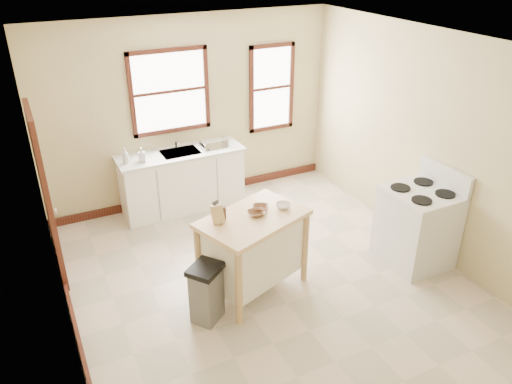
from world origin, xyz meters
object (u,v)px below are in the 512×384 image
knife_block (218,215)px  pepper_grinder (224,213)px  bowl_c (283,206)px  dish_rack (214,144)px  soap_bottle_a (125,156)px  soap_bottle_b (142,155)px  kitchen_island (253,253)px  gas_stove (418,217)px  bowl_a (256,213)px  trash_bin (207,293)px  bowl_b (261,208)px

knife_block → pepper_grinder: (0.09, 0.04, -0.02)m
bowl_c → dish_rack: bearing=89.4°
soap_bottle_a → soap_bottle_b: bearing=-4.3°
soap_bottle_b → kitchen_island: soap_bottle_b is taller
knife_block → bowl_c: (0.80, -0.02, -0.07)m
gas_stove → kitchen_island: bearing=169.3°
bowl_a → pepper_grinder: bearing=168.7°
pepper_grinder → gas_stove: size_ratio=0.12×
soap_bottle_a → pepper_grinder: (0.58, -2.11, 0.01)m
knife_block → bowl_c: bearing=-16.5°
trash_bin → gas_stove: bearing=-40.0°
knife_block → bowl_b: (0.55, 0.06, -0.08)m
bowl_b → bowl_c: bearing=-17.9°
soap_bottle_b → kitchen_island: (0.67, -2.15, -0.54)m
dish_rack → knife_block: bearing=-131.6°
pepper_grinder → soap_bottle_b: bearing=100.1°
pepper_grinder → bowl_b: pepper_grinder is taller
bowl_b → soap_bottle_b: bearing=112.0°
bowl_b → gas_stove: bearing=-14.6°
knife_block → bowl_c: knife_block is taller
soap_bottle_b → pepper_grinder: soap_bottle_b is taller
soap_bottle_b → gas_stove: (2.76, -2.55, -0.39)m
bowl_a → bowl_b: size_ratio=1.04×
bowl_b → bowl_c: bowl_c is taller
dish_rack → bowl_a: size_ratio=2.12×
bowl_a → trash_bin: bowl_a is taller
kitchen_island → gas_stove: size_ratio=0.94×
gas_stove → pepper_grinder: bearing=168.6°
pepper_grinder → bowl_b: 0.46m
soap_bottle_a → bowl_b: soap_bottle_a is taller
soap_bottle_a → kitchen_island: (0.89, -2.20, -0.55)m
gas_stove → bowl_c: bearing=165.9°
pepper_grinder → bowl_b: (0.46, 0.02, -0.05)m
kitchen_island → knife_block: (-0.40, 0.05, 0.58)m
soap_bottle_a → dish_rack: (1.31, 0.01, -0.06)m
bowl_b → bowl_a: bearing=-137.4°
soap_bottle_a → trash_bin: 2.56m
knife_block → bowl_c: size_ratio=1.19×
dish_rack → bowl_b: size_ratio=2.20×
trash_bin → bowl_c: bearing=-21.9°
kitchen_island → knife_block: size_ratio=5.92×
knife_block → bowl_b: knife_block is taller
soap_bottle_b → gas_stove: size_ratio=0.16×
soap_bottle_b → knife_block: knife_block is taller
bowl_b → dish_rack: bearing=82.7°
bowl_a → soap_bottle_b: bearing=108.7°
soap_bottle_b → knife_block: 2.12m
kitchen_island → bowl_c: (0.40, 0.03, 0.51)m
gas_stove → soap_bottle_b: bearing=137.3°
soap_bottle_a → soap_bottle_b: soap_bottle_a is taller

